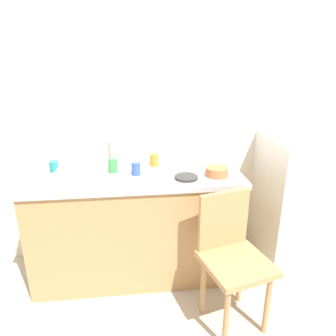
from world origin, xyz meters
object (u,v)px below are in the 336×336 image
cup_green (113,165)px  chair (232,254)px  cup_teal (54,166)px  refrigerator (294,202)px  cup_blue (136,169)px  terracotta_bowl (217,172)px  hotplate (186,177)px  cup_orange (154,160)px  dish_tray (77,171)px

cup_green → chair: bearing=-38.9°
cup_teal → refrigerator: bearing=-3.2°
cup_teal → cup_blue: bearing=-12.5°
terracotta_bowl → hotplate: size_ratio=0.99×
refrigerator → chair: size_ratio=1.25×
refrigerator → hotplate: 1.01m
hotplate → cup_orange: bearing=124.4°
cup_orange → cup_teal: bearing=-176.5°
chair → cup_orange: bearing=106.6°
chair → cup_green: cup_green is taller
cup_green → cup_teal: bearing=172.1°
hotplate → cup_blue: cup_blue is taller
refrigerator → cup_teal: size_ratio=13.11×
cup_green → cup_orange: bearing=18.6°
dish_tray → cup_blue: 0.45m
dish_tray → hotplate: dish_tray is taller
chair → dish_tray: size_ratio=3.18×
refrigerator → hotplate: (-0.94, -0.15, 0.33)m
cup_blue → cup_green: size_ratio=0.90×
chair → terracotta_bowl: 0.61m
terracotta_bowl → cup_blue: 0.60m
dish_tray → cup_green: size_ratio=2.65×
terracotta_bowl → cup_orange: bearing=148.0°
terracotta_bowl → chair: bearing=-90.0°
hotplate → cup_green: 0.57m
refrigerator → cup_orange: size_ratio=11.34×
cup_teal → cup_orange: cup_orange is taller
chair → cup_teal: (-1.21, 0.68, 0.42)m
cup_blue → terracotta_bowl: bearing=-8.9°
cup_teal → cup_orange: (0.77, 0.05, 0.01)m
refrigerator → cup_green: bearing=178.2°
dish_tray → cup_green: (0.27, 0.01, 0.03)m
terracotta_bowl → hotplate: (-0.23, -0.03, -0.02)m
dish_tray → hotplate: 0.82m
cup_orange → cup_green: cup_green is taller
hotplate → terracotta_bowl: bearing=7.2°
refrigerator → cup_green: size_ratio=10.52×
chair → hotplate: hotplate is taller
refrigerator → cup_blue: (-1.30, -0.03, 0.36)m
terracotta_bowl → cup_teal: 1.23m
dish_tray → cup_orange: (0.59, 0.12, 0.02)m
dish_tray → cup_orange: cup_orange is taller
hotplate → cup_blue: bearing=161.1°
chair → cup_orange: cup_orange is taller
chair → cup_teal: size_ratio=10.51×
terracotta_bowl → refrigerator: bearing=9.7°
cup_orange → terracotta_bowl: bearing=-32.0°
dish_tray → cup_teal: (-0.18, 0.07, 0.02)m
terracotta_bowl → cup_teal: bearing=169.3°
terracotta_bowl → cup_green: bearing=167.6°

